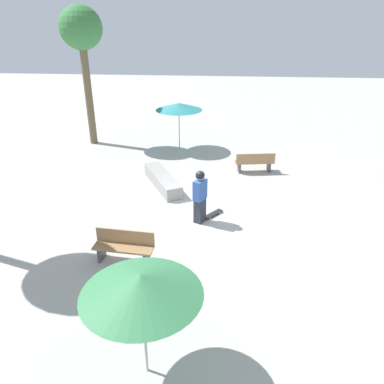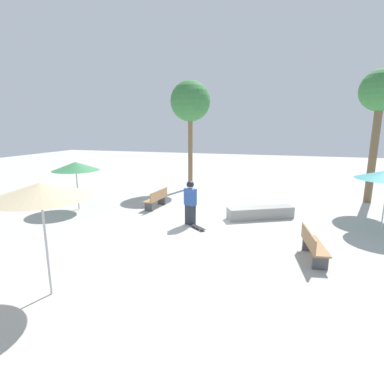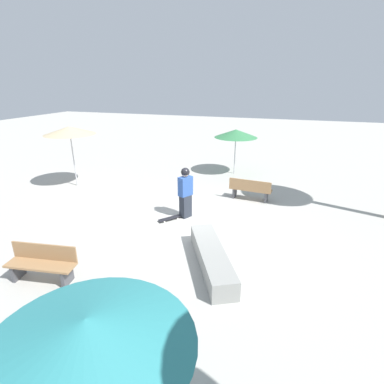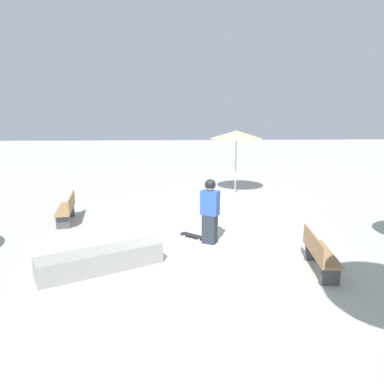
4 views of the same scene
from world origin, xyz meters
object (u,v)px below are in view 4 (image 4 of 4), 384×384
Objects in this scene: bench_far at (67,209)px; shade_umbrella_tan at (237,135)px; bench_near at (319,254)px; skater_main at (210,209)px; skateboard at (193,236)px; concrete_ledge at (101,260)px.

bench_far is 7.19m from shade_umbrella_tan.
skater_main is at bearing -124.53° from bench_near.
shade_umbrella_tan reaches higher than bench_near.
skateboard is 0.27× the size of concrete_ledge.
shade_umbrella_tan is (5.83, 3.69, 1.99)m from bench_far.
skateboard is at bearing 43.23° from concrete_ledge.
skater_main reaches higher than bench_far.
shade_umbrella_tan is at bearing -66.58° from bench_far.
bench_near is 7.81m from shade_umbrella_tan.
shade_umbrella_tan reaches higher than skater_main.
shade_umbrella_tan is (1.55, 5.67, 1.48)m from skater_main.
skater_main is 1.06× the size of bench_near.
skater_main is 3.09m from concrete_ledge.
bench_near is at bearing -129.37° from bench_far.
skateboard is 0.46× the size of bench_near.
bench_near is at bearing 168.44° from skater_main.
bench_near is at bearing -3.13° from concrete_ledge.
skater_main reaches higher than skateboard.
skater_main is 1.05m from skateboard.
shade_umbrella_tan reaches higher than bench_far.
skater_main is at bearing 32.01° from concrete_ledge.
concrete_ledge is 8.62m from shade_umbrella_tan.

